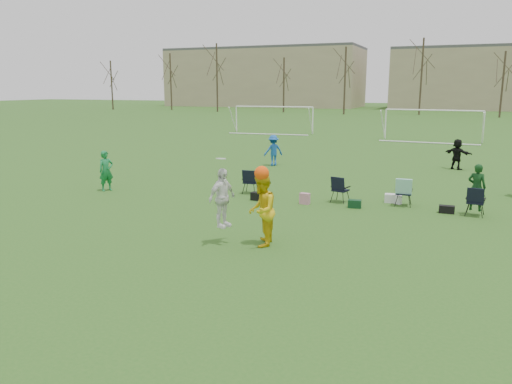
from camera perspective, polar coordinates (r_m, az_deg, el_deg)
The scene contains 10 objects.
ground at distance 12.05m, azimuth -9.34°, elevation -8.43°, with size 260.00×260.00×0.00m, color #29581B.
fielder_green_near at distance 21.19m, azimuth -16.76°, elevation 2.33°, with size 0.60×0.39×1.64m, color #147539.
fielder_blue at distance 26.91m, azimuth 1.99°, elevation 4.77°, with size 1.06×0.61×1.64m, color #1651A8.
fielder_black at distance 27.64m, azimuth 21.99°, elevation 4.03°, with size 1.46×0.46×1.57m, color black.
center_contest at distance 13.20m, azimuth -0.71°, elevation -1.56°, with size 1.82×1.31×2.36m.
sideline_setup at distance 18.30m, azimuth 13.85°, elevation 0.10°, with size 8.88×1.83×1.71m.
goal_left at distance 46.49m, azimuth 2.04°, elevation 9.13°, with size 7.39×0.76×2.46m.
goal_mid at distance 41.70m, azimuth 19.59°, elevation 8.14°, with size 7.40×0.63×2.46m.
tree_line at distance 79.65m, azimuth 18.43°, elevation 11.97°, with size 110.28×3.28×11.40m.
building_row at distance 105.61m, azimuth 23.09°, elevation 11.96°, with size 126.00×16.00×13.00m.
Camera 1 is at (6.00, -9.59, 4.15)m, focal length 35.00 mm.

